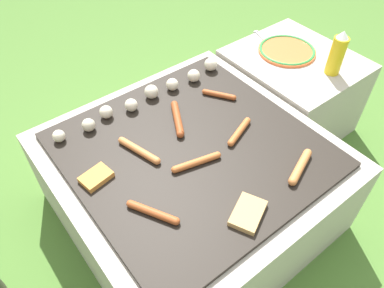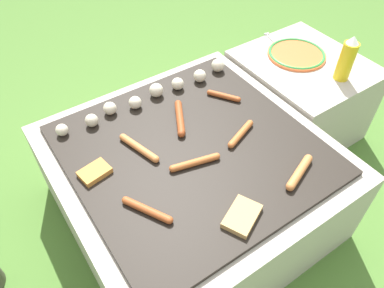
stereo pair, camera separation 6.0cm
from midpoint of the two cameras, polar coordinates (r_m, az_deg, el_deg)
name	(u,v)px [view 1 (the left image)]	position (r m, az deg, el deg)	size (l,w,h in m)	color
ground_plane	(192,211)	(1.65, -1.06, -10.17)	(14.00, 14.00, 0.00)	#47702D
grill	(192,183)	(1.49, -1.16, -5.95)	(0.94, 0.94, 0.40)	#B2AA9E
side_ledge	(289,92)	(1.95, 13.70, 7.68)	(0.51, 0.56, 0.40)	#B2AA9E
sausage_back_left	(196,162)	(1.27, -0.67, -2.83)	(0.18, 0.06, 0.02)	#B7602D
sausage_back_right	(300,167)	(1.30, 14.91, -3.40)	(0.17, 0.08, 0.03)	#C6753D
sausage_front_right	(153,212)	(1.16, -7.51, -10.32)	(0.10, 0.16, 0.02)	#A34C23
sausage_back_center	(139,150)	(1.32, -9.38, -1.00)	(0.07, 0.18, 0.03)	#C6753D
sausage_mid_left	(239,132)	(1.38, 5.99, 1.87)	(0.15, 0.07, 0.02)	#B7602D
sausage_front_center	(177,119)	(1.43, -3.45, 3.86)	(0.11, 0.18, 0.03)	#93421E
sausage_front_left	(219,95)	(1.54, 3.02, 7.50)	(0.09, 0.12, 0.02)	#A34C23
bread_slice_left	(248,213)	(1.16, 7.03, -10.46)	(0.15, 0.13, 0.02)	tan
bread_slice_center	(96,177)	(1.28, -15.71, -4.91)	(0.11, 0.09, 0.02)	#D18438
mushroom_row	(151,94)	(1.53, -7.45, 7.56)	(0.76, 0.08, 0.06)	beige
plate_colorful	(287,50)	(1.86, 13.35, 13.70)	(0.27, 0.27, 0.02)	orange
condiment_bottle	(337,54)	(1.73, 20.31, 12.77)	(0.06, 0.06, 0.20)	gold
fork_utensil	(263,39)	(1.94, 9.89, 15.47)	(0.07, 0.18, 0.01)	silver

